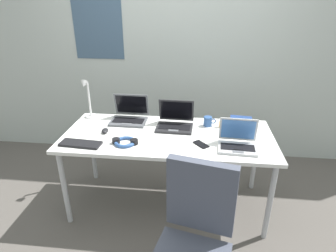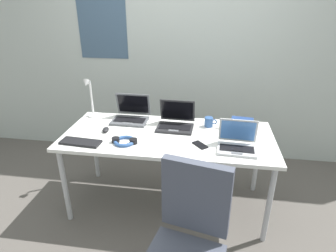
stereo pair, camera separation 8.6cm
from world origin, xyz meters
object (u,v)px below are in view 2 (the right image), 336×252
at_px(computer_mouse, 106,130).
at_px(pill_bottle, 222,124).
at_px(laptop_front_right, 237,144).
at_px(cell_phone, 200,145).
at_px(headphones, 125,141).
at_px(desk_lamp, 90,98).
at_px(book_stack, 242,124).
at_px(laptop_center, 131,116).
at_px(coffee_mug, 209,122).
at_px(laptop_back_right, 176,122).
at_px(external_keyboard, 81,142).

height_order(computer_mouse, pill_bottle, pill_bottle).
relative_size(laptop_front_right, cell_phone, 2.27).
relative_size(headphones, pill_bottle, 2.71).
relative_size(desk_lamp, cell_phone, 2.94).
distance_m(headphones, pill_bottle, 0.89).
distance_m(cell_phone, book_stack, 0.51).
bearing_deg(laptop_center, computer_mouse, -119.08).
xyz_separation_m(cell_phone, coffee_mug, (0.06, 0.38, 0.04)).
bearing_deg(coffee_mug, laptop_front_right, -60.34).
relative_size(desk_lamp, coffee_mug, 3.54).
height_order(desk_lamp, computer_mouse, desk_lamp).
relative_size(cell_phone, pill_bottle, 1.72).
bearing_deg(laptop_back_right, coffee_mug, 11.66).
xyz_separation_m(laptop_back_right, coffee_mug, (0.30, 0.06, -0.00)).
relative_size(external_keyboard, cell_phone, 2.43).
xyz_separation_m(laptop_back_right, headphones, (-0.37, -0.36, -0.03)).
relative_size(laptop_back_right, cell_phone, 2.43).
height_order(laptop_front_right, book_stack, laptop_front_right).
xyz_separation_m(desk_lamp, coffee_mug, (1.14, -0.05, -0.15)).
bearing_deg(laptop_front_right, pill_bottle, 105.46).
xyz_separation_m(pill_bottle, coffee_mug, (-0.12, 0.02, 0.00)).
xyz_separation_m(laptop_back_right, laptop_center, (-0.45, 0.10, 0.00)).
relative_size(laptop_back_right, laptop_center, 0.98).
distance_m(headphones, coffee_mug, 0.80).
bearing_deg(laptop_back_right, desk_lamp, 172.19).
bearing_deg(laptop_front_right, book_stack, 79.92).
height_order(laptop_back_right, computer_mouse, laptop_back_right).
distance_m(external_keyboard, cell_phone, 0.97).
xyz_separation_m(desk_lamp, laptop_front_right, (1.37, -0.45, -0.15)).
xyz_separation_m(laptop_center, coffee_mug, (0.74, -0.04, -0.00)).
distance_m(desk_lamp, coffee_mug, 1.16).
bearing_deg(cell_phone, coffee_mug, 40.79).
bearing_deg(headphones, desk_lamp, 134.53).
xyz_separation_m(laptop_center, external_keyboard, (-0.28, -0.52, -0.04)).
bearing_deg(coffee_mug, computer_mouse, -164.92).
bearing_deg(cell_phone, desk_lamp, 117.81).
bearing_deg(laptop_back_right, laptop_center, 167.74).
xyz_separation_m(laptop_front_right, external_keyboard, (-1.25, -0.09, -0.03)).
bearing_deg(laptop_center, desk_lamp, 177.24).
relative_size(desk_lamp, computer_mouse, 4.17).
bearing_deg(external_keyboard, headphones, 14.66).
height_order(headphones, coffee_mug, coffee_mug).
height_order(computer_mouse, book_stack, book_stack).
bearing_deg(book_stack, laptop_back_right, -175.14).
bearing_deg(book_stack, computer_mouse, -169.03).
relative_size(headphones, coffee_mug, 1.89).
xyz_separation_m(desk_lamp, computer_mouse, (0.25, -0.30, -0.18)).
xyz_separation_m(laptop_back_right, computer_mouse, (-0.60, -0.18, -0.03)).
height_order(laptop_center, headphones, laptop_center).
bearing_deg(laptop_front_right, desk_lamp, 161.86).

